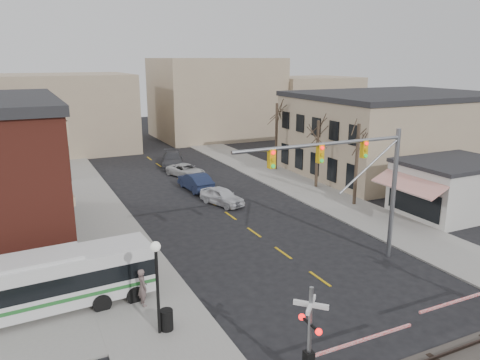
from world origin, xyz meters
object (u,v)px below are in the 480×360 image
Objects in this scene: car_c at (186,171)px; pedestrian_far at (112,261)px; street_lamp at (157,269)px; transit_bus at (35,284)px; car_a at (222,196)px; car_d at (172,159)px; car_b at (195,181)px; traffic_signal_mast at (356,171)px; pedestrian_near at (142,287)px; rr_crossing_west at (319,334)px; trash_bin at (167,320)px.

pedestrian_far is at bearing -139.01° from car_c.
street_lamp is 29.00m from car_c.
transit_bus is 19.40m from car_a.
pedestrian_far is (-11.59, -25.07, 0.07)m from car_d.
car_a is 0.86× the size of car_b.
traffic_signal_mast reaches higher than car_c.
pedestrian_near is (-0.03, 2.72, -2.15)m from street_lamp.
traffic_signal_mast is 25.22m from car_c.
transit_bus is at bearing -101.94° from car_d.
car_a is (-2.16, 14.23, -5.05)m from traffic_signal_mast.
car_a is at bearing 75.64° from rr_crossing_west.
car_d is at bearing 60.66° from transit_bus.
car_d is 31.28m from pedestrian_near.
car_a is at bearing 98.62° from traffic_signal_mast.
transit_bus reaches higher than car_b.
street_lamp is at bearing -130.92° from car_c.
trash_bin is 0.50× the size of pedestrian_near.
rr_crossing_west is at bearing -50.19° from street_lamp.
traffic_signal_mast reaches higher than transit_bus.
car_d is (10.89, 32.03, -2.41)m from street_lamp.
rr_crossing_west is 1.30× the size of car_a.
trash_bin is (5.15, -4.04, -1.03)m from transit_bus.
rr_crossing_west is at bearing -119.85° from car_c.
pedestrian_far reaches higher than trash_bin.
street_lamp reaches higher than transit_bus.
rr_crossing_west is at bearing -45.90° from transit_bus.
car_c reaches higher than trash_bin.
car_b is 21.31m from pedestrian_near.
trash_bin is 19.06m from car_a.
pedestrian_far is (-13.08, 4.76, -4.89)m from traffic_signal_mast.
rr_crossing_west reaches higher than trash_bin.
rr_crossing_west reaches higher than pedestrian_far.
car_b is (9.43, 21.51, 0.22)m from trash_bin.
traffic_signal_mast reaches higher than rr_crossing_west.
pedestrian_near is at bearing 177.59° from traffic_signal_mast.
car_d is 27.62m from pedestrian_far.
car_c is at bearing 68.95° from car_a.
trash_bin is 2.68m from pedestrian_near.
car_a is at bearing -5.40° from pedestrian_far.
transit_bus is 22.77m from car_b.
transit_bus reaches higher than car_a.
rr_crossing_west reaches higher than car_d.
pedestrian_far is at bearing 34.47° from transit_bus.
car_a is 2.25× the size of pedestrian_near.
traffic_signal_mast is at bearing -98.85° from pedestrian_near.
car_d is at bearing -98.93° from car_b.
car_b is 5.28m from car_c.
car_a is 0.91× the size of car_c.
trash_bin is at bearing -177.64° from pedestrian_near.
pedestrian_near is at bearing -145.20° from car_a.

